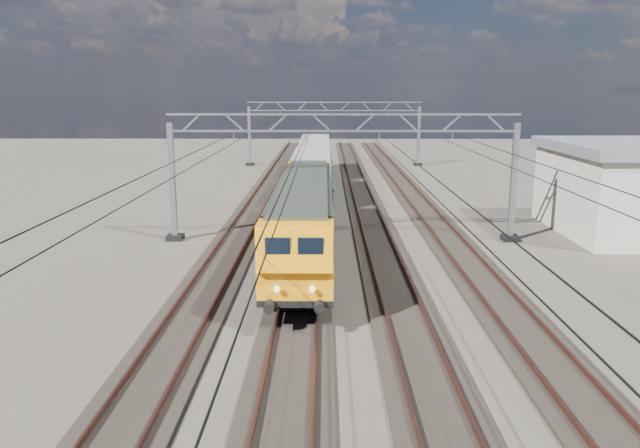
{
  "coord_description": "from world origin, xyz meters",
  "views": [
    {
      "loc": [
        -0.96,
        -30.4,
        8.31
      ],
      "look_at": [
        -1.2,
        -2.82,
        2.4
      ],
      "focal_mm": 35.0,
      "sensor_mm": 36.0,
      "label": 1
    }
  ],
  "objects_px": {
    "hopper_wagon_mid": "(315,153)",
    "hopper_wagon_lead": "(312,171)",
    "locomotive": "(304,214)",
    "catenary_gantry_far": "(334,131)",
    "catenary_gantry_mid": "(343,172)"
  },
  "relations": [
    {
      "from": "catenary_gantry_far",
      "to": "catenary_gantry_mid",
      "type": "bearing_deg",
      "value": -90.0
    },
    {
      "from": "locomotive",
      "to": "hopper_wagon_mid",
      "type": "xyz_separation_m",
      "value": [
        -0.0,
        31.9,
        -0.09
      ]
    },
    {
      "from": "hopper_wagon_lead",
      "to": "hopper_wagon_mid",
      "type": "relative_size",
      "value": 1.0
    },
    {
      "from": "catenary_gantry_mid",
      "to": "catenary_gantry_far",
      "type": "relative_size",
      "value": 1.0
    },
    {
      "from": "hopper_wagon_lead",
      "to": "hopper_wagon_mid",
      "type": "bearing_deg",
      "value": 90.0
    },
    {
      "from": "catenary_gantry_far",
      "to": "hopper_wagon_lead",
      "type": "bearing_deg",
      "value": -95.11
    },
    {
      "from": "catenary_gantry_mid",
      "to": "locomotive",
      "type": "relative_size",
      "value": 0.94
    },
    {
      "from": "catenary_gantry_far",
      "to": "locomotive",
      "type": "distance_m",
      "value": 40.17
    },
    {
      "from": "locomotive",
      "to": "hopper_wagon_mid",
      "type": "height_order",
      "value": "locomotive"
    },
    {
      "from": "catenary_gantry_mid",
      "to": "hopper_wagon_mid",
      "type": "height_order",
      "value": "catenary_gantry_mid"
    },
    {
      "from": "catenary_gantry_far",
      "to": "locomotive",
      "type": "bearing_deg",
      "value": -92.86
    },
    {
      "from": "hopper_wagon_mid",
      "to": "hopper_wagon_lead",
      "type": "bearing_deg",
      "value": -90.0
    },
    {
      "from": "catenary_gantry_far",
      "to": "hopper_wagon_mid",
      "type": "xyz_separation_m",
      "value": [
        -2.0,
        -8.19,
        -1.67
      ]
    },
    {
      "from": "catenary_gantry_far",
      "to": "locomotive",
      "type": "relative_size",
      "value": 0.94
    },
    {
      "from": "hopper_wagon_lead",
      "to": "catenary_gantry_mid",
      "type": "bearing_deg",
      "value": -81.64
    }
  ]
}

